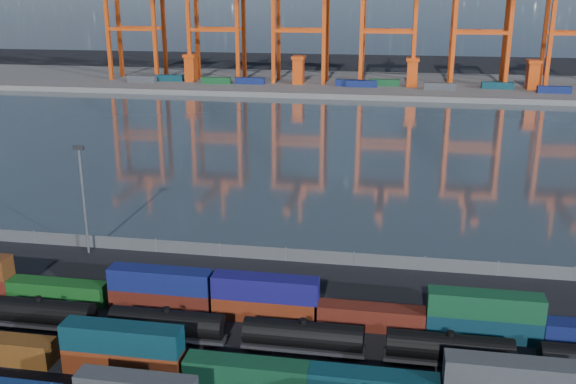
# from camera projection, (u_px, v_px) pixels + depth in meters

# --- Properties ---
(ground) EXTENTS (700.00, 700.00, 0.00)m
(ground) POSITION_uv_depth(u_px,v_px,m) (240.00, 365.00, 67.91)
(ground) COLOR black
(ground) RESTS_ON ground
(harbor_water) EXTENTS (700.00, 700.00, 0.00)m
(harbor_water) POSITION_uv_depth(u_px,v_px,m) (337.00, 143.00, 166.61)
(harbor_water) COLOR #2E3C43
(harbor_water) RESTS_ON ground
(far_quay) EXTENTS (700.00, 70.00, 2.00)m
(far_quay) POSITION_uv_depth(u_px,v_px,m) (362.00, 84.00, 265.03)
(far_quay) COLOR #514F4C
(far_quay) RESTS_ON ground
(container_row_mid) EXTENTS (142.13, 2.56, 5.46)m
(container_row_mid) POSITION_uv_depth(u_px,v_px,m) (410.00, 384.00, 61.40)
(container_row_mid) COLOR #484C4E
(container_row_mid) RESTS_ON ground
(container_row_north) EXTENTS (128.07, 2.60, 5.54)m
(container_row_north) POSITION_uv_depth(u_px,v_px,m) (283.00, 304.00, 76.57)
(container_row_north) COLOR navy
(container_row_north) RESTS_ON ground
(tanker_string) EXTENTS (122.02, 2.90, 4.16)m
(tanker_string) POSITION_uv_depth(u_px,v_px,m) (234.00, 330.00, 70.88)
(tanker_string) COLOR black
(tanker_string) RESTS_ON ground
(waterfront_fence) EXTENTS (160.12, 0.12, 2.20)m
(waterfront_fence) POSITION_uv_depth(u_px,v_px,m) (286.00, 255.00, 93.93)
(waterfront_fence) COLOR #595B5E
(waterfront_fence) RESTS_ON ground
(yard_light_mast) EXTENTS (1.60, 0.40, 16.60)m
(yard_light_mast) POSITION_uv_depth(u_px,v_px,m) (83.00, 194.00, 94.43)
(yard_light_mast) COLOR slate
(yard_light_mast) RESTS_ON ground
(quay_containers) EXTENTS (172.58, 10.99, 2.60)m
(quay_containers) POSITION_uv_depth(u_px,v_px,m) (332.00, 83.00, 252.45)
(quay_containers) COLOR navy
(quay_containers) RESTS_ON far_quay
(straddle_carriers) EXTENTS (140.00, 7.00, 11.10)m
(straddle_carriers) POSITION_uv_depth(u_px,v_px,m) (355.00, 70.00, 253.98)
(straddle_carriers) COLOR #D3420E
(straddle_carriers) RESTS_ON far_quay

